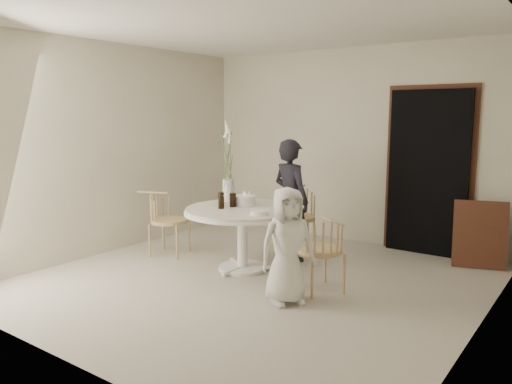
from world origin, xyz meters
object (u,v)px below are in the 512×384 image
Objects in this scene: chair_far at (299,209)px; chair_left at (161,214)px; boy at (287,246)px; table at (242,218)px; birthday_cake at (245,201)px; chair_right at (325,245)px; flower_vase at (228,172)px; girl at (291,200)px.

chair_left is at bearing -155.17° from chair_far.
boy is at bearing -79.91° from chair_far.
chair_left is (-1.33, -1.21, -0.01)m from chair_far.
boy is at bearing -30.45° from table.
table is 5.46× the size of birthday_cake.
chair_right is (1.08, -1.30, -0.03)m from chair_far.
boy is 1.74m from flower_vase.
boy is at bearing -122.08° from chair_left.
birthday_cake is at bearing 89.92° from boy.
chair_far reaches higher than table.
flower_vase is at bearing 92.74° from boy.
table is at bearing -66.58° from chair_right.
chair_far is 1.12m from flower_vase.
chair_right is at bearing 9.38° from boy.
boy reaches higher than birthday_cake.
boy is 1.12× the size of flower_vase.
boy reaches higher than chair_far.
flower_vase reaches higher than chair_right.
chair_left reaches higher than chair_right.
girl is (-0.93, 0.84, 0.24)m from chair_right.
chair_far is at bearing 81.77° from birthday_cake.
flower_vase is (-0.68, -0.38, 0.33)m from girl.
girl is at bearing -82.61° from chair_left.
girl is 6.15× the size of birthday_cake.
table is 1.18× the size of boy.
flower_vase is (-0.38, 0.16, 0.29)m from birthday_cake.
chair_right is 2.41m from chair_left.
table is at bearing -105.99° from chair_left.
girl is (0.15, -0.46, 0.21)m from chair_far.
chair_right is 0.45m from boy.
chair_left is at bearing -169.44° from birthday_cake.
chair_far is 3.45× the size of birthday_cake.
chair_right is at bearing 153.70° from girl.
table is 1.63× the size of chair_left.
chair_left is 1.68m from girl.
chair_right is at bearing -111.61° from chair_left.
table is at bearing 87.04° from girl.
flower_vase is (-0.52, -0.83, 0.54)m from chair_far.
birthday_cake is at bearing -72.49° from chair_right.
table is 1.13m from boy.
chair_right is at bearing -67.69° from chair_far.
flower_vase reaches higher than birthday_cake.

